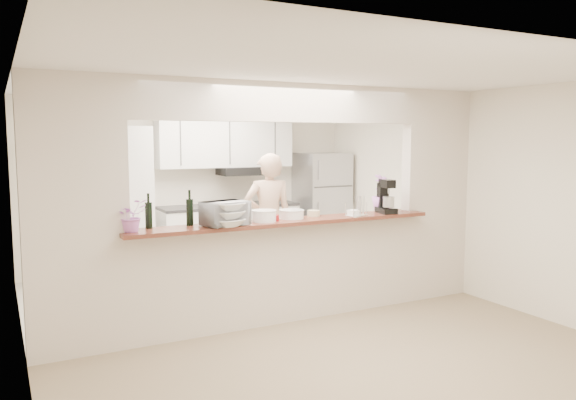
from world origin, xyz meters
TOP-DOWN VIEW (x-y plane):
  - floor at (0.00, 0.00)m, footprint 6.00×6.00m
  - tile_overlay at (0.00, 1.55)m, footprint 5.00×2.90m
  - partition at (0.00, 0.00)m, footprint 5.00×0.15m
  - bar_counter at (0.00, -0.00)m, footprint 3.40×0.38m
  - kitchen_cabinets at (-0.19, 2.72)m, footprint 3.15×0.62m
  - refrigerator at (2.05, 2.65)m, footprint 0.75×0.70m
  - flower_left at (-1.59, -0.06)m, footprint 0.33×0.31m
  - wine_bottle_a at (-1.40, 0.07)m, footprint 0.07×0.07m
  - wine_bottle_b at (-1.00, 0.07)m, footprint 0.07×0.07m
  - toaster_oven at (-0.70, -0.10)m, footprint 0.49×0.38m
  - serving_bowls at (-0.70, -0.17)m, footprint 0.38×0.38m
  - plate_stack_a at (-0.25, -0.03)m, footprint 0.26×0.26m
  - plate_stack_b at (0.10, 0.03)m, footprint 0.27×0.27m
  - red_bowl at (-0.15, -0.03)m, footprint 0.13×0.13m
  - tan_bowl at (0.40, 0.08)m, footprint 0.14×0.14m
  - utensil_caddy at (0.80, -0.15)m, footprint 0.27×0.20m
  - stand_mixer at (1.25, -0.08)m, footprint 0.21×0.29m
  - flower_right at (1.30, 0.05)m, footprint 0.31×0.31m
  - person at (0.47, 1.36)m, footprint 0.71×0.55m

SIDE VIEW (x-z plane):
  - floor at x=0.00m, z-range 0.00..0.00m
  - tile_overlay at x=0.00m, z-range 0.00..0.01m
  - bar_counter at x=0.00m, z-range 0.03..1.12m
  - refrigerator at x=2.05m, z-range 0.00..1.70m
  - person at x=0.47m, z-range 0.00..1.74m
  - kitchen_cabinets at x=-0.19m, z-range -0.15..2.10m
  - red_bowl at x=-0.15m, z-range 1.09..1.15m
  - tan_bowl at x=0.40m, z-range 1.09..1.15m
  - plate_stack_b at x=0.10m, z-range 1.09..1.18m
  - plate_stack_a at x=-0.25m, z-range 1.09..1.21m
  - utensil_caddy at x=0.80m, z-range 1.07..1.29m
  - serving_bowls at x=-0.70m, z-range 1.09..1.32m
  - toaster_oven at x=-0.70m, z-range 1.09..1.33m
  - wine_bottle_a at x=-1.40m, z-range 1.05..1.39m
  - wine_bottle_b at x=-1.00m, z-range 1.05..1.40m
  - flower_left at x=-1.59m, z-range 1.09..1.39m
  - stand_mixer at x=1.25m, z-range 1.07..1.45m
  - flower_right at x=1.30m, z-range 1.09..1.52m
  - partition at x=0.00m, z-range 0.23..2.73m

